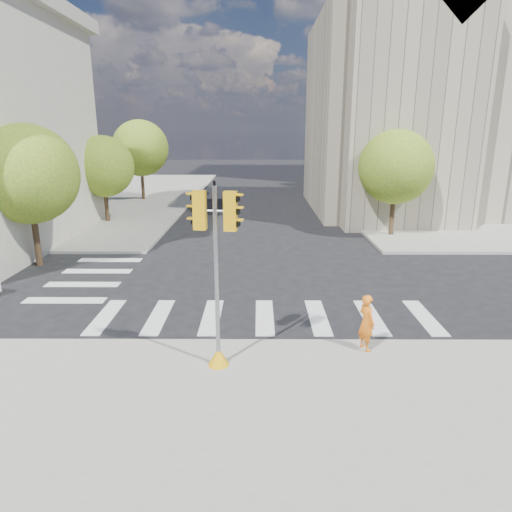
{
  "coord_description": "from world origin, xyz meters",
  "views": [
    {
      "loc": [
        -0.33,
        -16.3,
        6.13
      ],
      "look_at": [
        -0.39,
        -1.83,
        2.1
      ],
      "focal_mm": 32.0,
      "sensor_mm": 36.0,
      "label": 1
    }
  ],
  "objects_px": {
    "lamp_near": "(386,154)",
    "lamp_far": "(346,146)",
    "photographer": "(366,322)",
    "traffic_signal": "(217,291)"
  },
  "relations": [
    {
      "from": "lamp_near",
      "to": "traffic_signal",
      "type": "relative_size",
      "value": 1.69
    },
    {
      "from": "lamp_near",
      "to": "traffic_signal",
      "type": "height_order",
      "value": "lamp_near"
    },
    {
      "from": "lamp_far",
      "to": "lamp_near",
      "type": "bearing_deg",
      "value": -90.0
    },
    {
      "from": "lamp_far",
      "to": "photographer",
      "type": "distance_m",
      "value": 33.23
    },
    {
      "from": "traffic_signal",
      "to": "photographer",
      "type": "bearing_deg",
      "value": 23.0
    },
    {
      "from": "lamp_far",
      "to": "photographer",
      "type": "xyz_separation_m",
      "value": [
        -5.31,
        -32.6,
        -3.62
      ]
    },
    {
      "from": "lamp_near",
      "to": "photographer",
      "type": "relative_size",
      "value": 5.0
    },
    {
      "from": "lamp_near",
      "to": "lamp_far",
      "type": "bearing_deg",
      "value": 90.0
    },
    {
      "from": "lamp_near",
      "to": "lamp_far",
      "type": "xyz_separation_m",
      "value": [
        0.0,
        14.0,
        0.0
      ]
    },
    {
      "from": "lamp_near",
      "to": "photographer",
      "type": "distance_m",
      "value": 19.68
    }
  ]
}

